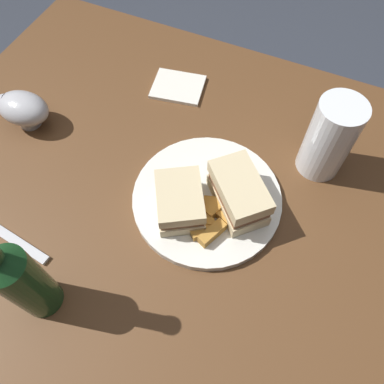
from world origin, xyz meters
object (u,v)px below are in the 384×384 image
object	(u,v)px
sandwich_half_right	(239,193)
fork	(8,236)
plate	(207,199)
pint_glass	(328,142)
cider_bottle	(20,279)
napkin	(178,87)
gravy_boat	(23,108)
sandwich_half_left	(180,201)

from	to	relation	value
sandwich_half_right	fork	bearing A→B (deg)	32.28
sandwich_half_right	fork	world-z (taller)	sandwich_half_right
plate	pint_glass	xyz separation A→B (m)	(-0.16, -0.16, 0.06)
plate	pint_glass	distance (m)	0.24
cider_bottle	napkin	size ratio (longest dim) A/B	2.41
plate	sandwich_half_right	world-z (taller)	sandwich_half_right
sandwich_half_right	napkin	world-z (taller)	sandwich_half_right
cider_bottle	gravy_boat	bearing A→B (deg)	-50.42
sandwich_half_left	cider_bottle	distance (m)	0.27
pint_glass	fork	distance (m)	0.59
pint_glass	fork	xyz separation A→B (m)	(0.45, 0.37, -0.07)
napkin	gravy_boat	bearing A→B (deg)	42.18
pint_glass	fork	bearing A→B (deg)	39.26
sandwich_half_left	napkin	size ratio (longest dim) A/B	1.16
gravy_boat	cider_bottle	bearing A→B (deg)	129.58
napkin	fork	world-z (taller)	napkin
cider_bottle	pint_glass	bearing A→B (deg)	-127.29
sandwich_half_left	gravy_boat	size ratio (longest dim) A/B	1.04
sandwich_half_right	pint_glass	size ratio (longest dim) A/B	0.83
sandwich_half_left	cider_bottle	xyz separation A→B (m)	(0.13, 0.23, 0.06)
plate	gravy_boat	distance (m)	0.41
plate	sandwich_half_right	size ratio (longest dim) A/B	2.02
sandwich_half_left	cider_bottle	size ratio (longest dim) A/B	0.48
sandwich_half_left	pint_glass	bearing A→B (deg)	-133.88
plate	sandwich_half_left	size ratio (longest dim) A/B	2.13
pint_glass	cider_bottle	bearing A→B (deg)	52.71
pint_glass	fork	size ratio (longest dim) A/B	0.90
gravy_boat	sandwich_half_left	bearing A→B (deg)	170.30
pint_glass	gravy_boat	size ratio (longest dim) A/B	1.31
napkin	sandwich_half_left	bearing A→B (deg)	115.97
plate	cider_bottle	world-z (taller)	cider_bottle
plate	gravy_boat	world-z (taller)	gravy_boat
plate	napkin	xyz separation A→B (m)	(0.17, -0.24, -0.00)
sandwich_half_right	cider_bottle	world-z (taller)	cider_bottle
plate	pint_glass	world-z (taller)	pint_glass
sandwich_half_right	pint_glass	distance (m)	0.19
sandwich_half_right	napkin	xyz separation A→B (m)	(0.22, -0.23, -0.05)
napkin	fork	bearing A→B (deg)	75.08
sandwich_half_right	gravy_boat	distance (m)	0.46
cider_bottle	napkin	distance (m)	0.52
sandwich_half_left	gravy_boat	distance (m)	0.38
sandwich_half_right	napkin	bearing A→B (deg)	-45.63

